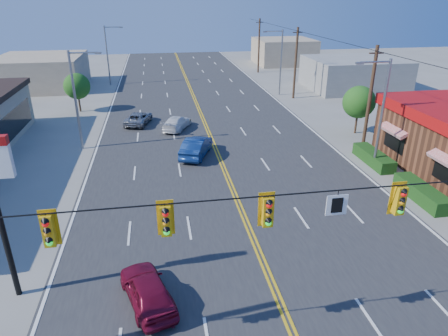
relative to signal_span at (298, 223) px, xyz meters
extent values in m
plane|color=gray|center=(0.12, 0.00, -4.89)|extent=(160.00, 160.00, 0.00)
cube|color=#2D2D30|center=(0.12, 20.00, -4.86)|extent=(20.00, 120.00, 0.06)
cylinder|color=black|center=(0.12, 0.00, 1.11)|extent=(24.00, 0.05, 0.05)
cube|color=white|center=(1.32, 0.00, 0.56)|extent=(0.75, 0.04, 0.75)
cube|color=#D89E0C|center=(-7.88, 0.00, 0.54)|extent=(0.55, 0.34, 1.25)
cube|color=#D89E0C|center=(-4.38, 0.00, 0.54)|extent=(0.55, 0.34, 1.25)
cube|color=#D89E0C|center=(-1.08, 0.00, 0.54)|extent=(0.55, 0.34, 1.25)
cube|color=#D89E0C|center=(3.62, 0.00, 0.54)|extent=(0.55, 0.34, 1.25)
cube|color=#194214|center=(11.62, 12.00, -4.44)|extent=(1.20, 9.00, 0.90)
cylinder|color=black|center=(-10.88, 4.00, -1.89)|extent=(0.24, 0.24, 6.00)
cylinder|color=gray|center=(11.12, 14.00, -0.89)|extent=(0.20, 0.20, 8.00)
cylinder|color=gray|center=(10.02, 14.00, 2.91)|extent=(2.20, 0.12, 0.12)
cube|color=gray|center=(8.92, 14.00, 2.86)|extent=(0.50, 0.25, 0.15)
cylinder|color=gray|center=(11.12, 38.00, -0.89)|extent=(0.20, 0.20, 8.00)
cylinder|color=gray|center=(10.02, 38.00, 2.91)|extent=(2.20, 0.12, 0.12)
cube|color=gray|center=(8.92, 38.00, 2.86)|extent=(0.50, 0.25, 0.15)
cylinder|color=gray|center=(-10.88, 22.00, -0.89)|extent=(0.20, 0.20, 8.00)
cylinder|color=gray|center=(-9.78, 22.00, 2.91)|extent=(2.20, 0.12, 0.12)
cube|color=gray|center=(-8.68, 22.00, 2.86)|extent=(0.50, 0.25, 0.15)
cylinder|color=gray|center=(-10.88, 48.00, -0.89)|extent=(0.20, 0.20, 8.00)
cylinder|color=gray|center=(-9.78, 48.00, 2.91)|extent=(2.20, 0.12, 0.12)
cube|color=gray|center=(-8.68, 48.00, 2.86)|extent=(0.50, 0.25, 0.15)
cylinder|color=#47301E|center=(12.32, 18.00, -0.69)|extent=(0.28, 0.28, 8.40)
cylinder|color=#47301E|center=(12.32, 36.00, -0.69)|extent=(0.28, 0.28, 8.40)
cylinder|color=#47301E|center=(12.32, 54.00, -0.69)|extent=(0.28, 0.28, 8.40)
cylinder|color=#47301E|center=(13.62, 22.00, -3.84)|extent=(0.20, 0.20, 2.10)
sphere|color=#235B19|center=(13.62, 22.00, -1.95)|extent=(2.94, 2.94, 2.94)
cylinder|color=#47301E|center=(-12.88, 34.00, -3.89)|extent=(0.20, 0.20, 2.00)
sphere|color=#235B19|center=(-12.88, 34.00, -2.09)|extent=(2.80, 2.80, 2.80)
cube|color=gray|center=(22.12, 40.00, -2.89)|extent=(12.00, 10.00, 4.00)
cube|color=tan|center=(-19.88, 48.00, -2.79)|extent=(11.00, 12.00, 4.20)
cube|color=tan|center=(19.12, 62.00, -2.69)|extent=(10.00, 10.00, 4.40)
imported|color=maroon|center=(-5.33, 2.46, -4.21)|extent=(2.71, 4.28, 1.36)
imported|color=navy|center=(-1.61, 18.64, -4.13)|extent=(3.15, 4.86, 1.51)
imported|color=silver|center=(-2.73, 25.79, -4.27)|extent=(3.34, 4.61, 1.24)
imported|color=gray|center=(-6.38, 28.02, -4.28)|extent=(3.03, 4.70, 1.20)
camera|label=1|loc=(-4.38, -10.97, 7.07)|focal=32.00mm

